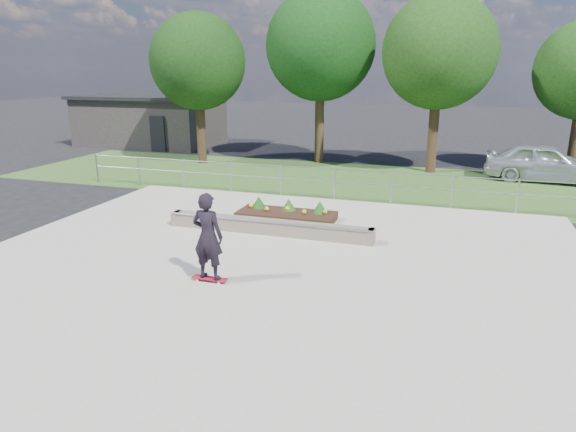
# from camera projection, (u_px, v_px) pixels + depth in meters

# --- Properties ---
(ground) EXTENTS (120.00, 120.00, 0.00)m
(ground) POSITION_uv_depth(u_px,v_px,m) (259.00, 280.00, 11.49)
(ground) COLOR black
(ground) RESTS_ON ground
(grass_verge) EXTENTS (30.00, 8.00, 0.02)m
(grass_verge) POSITION_uv_depth(u_px,v_px,m) (353.00, 181.00, 21.55)
(grass_verge) COLOR #2E4F1F
(grass_verge) RESTS_ON ground
(concrete_slab) EXTENTS (15.00, 15.00, 0.06)m
(concrete_slab) POSITION_uv_depth(u_px,v_px,m) (259.00, 279.00, 11.48)
(concrete_slab) COLOR #A09C8E
(concrete_slab) RESTS_ON ground
(fence) EXTENTS (20.06, 0.06, 1.20)m
(fence) POSITION_uv_depth(u_px,v_px,m) (334.00, 180.00, 18.14)
(fence) COLOR gray
(fence) RESTS_ON ground
(building) EXTENTS (8.40, 5.40, 3.00)m
(building) POSITION_uv_depth(u_px,v_px,m) (151.00, 120.00, 31.65)
(building) COLOR #2B2826
(building) RESTS_ON ground
(tree_far_left) EXTENTS (4.55, 4.55, 7.15)m
(tree_far_left) POSITION_uv_depth(u_px,v_px,m) (198.00, 62.00, 24.39)
(tree_far_left) COLOR black
(tree_far_left) RESTS_ON ground
(tree_mid_left) EXTENTS (5.25, 5.25, 8.25)m
(tree_mid_left) POSITION_uv_depth(u_px,v_px,m) (321.00, 46.00, 24.39)
(tree_mid_left) COLOR #332314
(tree_mid_left) RESTS_ON ground
(tree_mid_right) EXTENTS (4.90, 4.90, 7.70)m
(tree_mid_right) POSITION_uv_depth(u_px,v_px,m) (439.00, 52.00, 21.96)
(tree_mid_right) COLOR black
(tree_mid_right) RESTS_ON ground
(grind_ledge) EXTENTS (6.00, 0.44, 0.43)m
(grind_ledge) POSITION_uv_depth(u_px,v_px,m) (268.00, 227.00, 14.47)
(grind_ledge) COLOR #67584B
(grind_ledge) RESTS_ON concrete_slab
(planter_bed) EXTENTS (3.00, 1.20, 0.61)m
(planter_bed) POSITION_uv_depth(u_px,v_px,m) (287.00, 214.00, 15.84)
(planter_bed) COLOR black
(planter_bed) RESTS_ON concrete_slab
(skateboarder) EXTENTS (0.80, 0.50, 2.00)m
(skateboarder) POSITION_uv_depth(u_px,v_px,m) (208.00, 237.00, 10.98)
(skateboarder) COLOR white
(skateboarder) RESTS_ON concrete_slab
(parked_car) EXTENTS (4.84, 2.30, 1.60)m
(parked_car) POSITION_uv_depth(u_px,v_px,m) (545.00, 162.00, 21.31)
(parked_car) COLOR #B4B8BE
(parked_car) RESTS_ON ground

